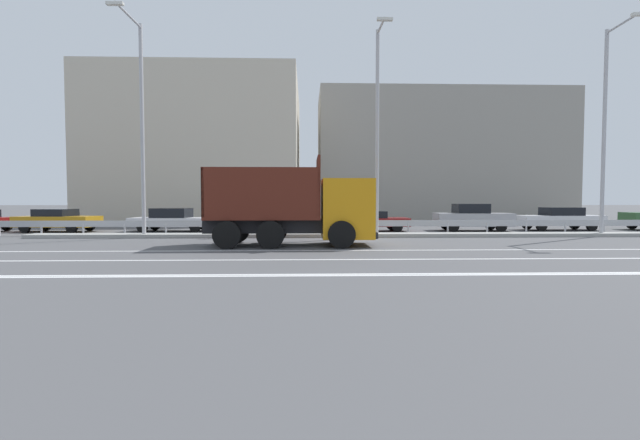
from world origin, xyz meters
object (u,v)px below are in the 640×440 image
(parked_car_6, at_px, (559,219))
(street_lamp_3, at_px, (607,123))
(parked_car_1, at_px, (58,220))
(parked_car_5, at_px, (472,217))
(dump_truck, at_px, (311,212))
(parked_car_3, at_px, (279,218))
(street_lamp_1, at_px, (140,119))
(parked_car_2, at_px, (174,220))
(street_lamp_2, at_px, (378,125))
(parked_car_4, at_px, (372,221))
(median_road_sign, at_px, (242,209))

(parked_car_6, bearing_deg, street_lamp_3, 172.44)
(parked_car_1, relative_size, parked_car_5, 1.00)
(parked_car_1, bearing_deg, dump_truck, 66.24)
(parked_car_6, bearing_deg, parked_car_3, 89.28)
(dump_truck, distance_m, parked_car_5, 12.47)
(street_lamp_3, bearing_deg, street_lamp_1, -179.83)
(parked_car_2, distance_m, parked_car_5, 17.57)
(street_lamp_2, relative_size, street_lamp_3, 0.99)
(parked_car_2, bearing_deg, parked_car_3, 95.79)
(street_lamp_3, bearing_deg, parked_car_6, 83.14)
(street_lamp_2, bearing_deg, parked_car_1, 166.79)
(parked_car_1, height_order, parked_car_6, parked_car_6)
(parked_car_4, height_order, parked_car_6, parked_car_6)
(parked_car_1, xyz_separation_m, parked_car_2, (6.49, 0.28, 0.00))
(parked_car_2, bearing_deg, street_lamp_1, 3.10)
(street_lamp_1, height_order, parked_car_3, street_lamp_1)
(dump_truck, relative_size, parked_car_5, 1.50)
(street_lamp_1, relative_size, parked_car_6, 2.07)
(parked_car_3, xyz_separation_m, parked_car_6, (16.94, -0.01, -0.04))
(median_road_sign, relative_size, parked_car_2, 0.52)
(street_lamp_2, distance_m, parked_car_3, 8.35)
(street_lamp_1, relative_size, street_lamp_2, 1.01)
(median_road_sign, relative_size, street_lamp_2, 0.26)
(parked_car_6, bearing_deg, street_lamp_2, 110.58)
(median_road_sign, bearing_deg, parked_car_2, 137.51)
(parked_car_2, distance_m, parked_car_3, 6.11)
(dump_truck, bearing_deg, median_road_sign, -139.64)
(parked_car_2, relative_size, parked_car_5, 1.12)
(dump_truck, distance_m, parked_car_2, 11.41)
(street_lamp_2, relative_size, parked_car_2, 2.00)
(street_lamp_2, height_order, parked_car_3, street_lamp_2)
(dump_truck, distance_m, parked_car_1, 16.47)
(street_lamp_3, relative_size, parked_car_1, 2.27)
(street_lamp_2, xyz_separation_m, parked_car_1, (-17.70, 4.16, -4.78))
(parked_car_5, distance_m, parked_car_6, 5.49)
(median_road_sign, distance_m, street_lamp_1, 6.36)
(parked_car_4, height_order, parked_car_5, parked_car_5)
(dump_truck, height_order, street_lamp_1, street_lamp_1)
(dump_truck, height_order, parked_car_2, dump_truck)
(street_lamp_3, distance_m, parked_car_2, 23.45)
(parked_car_2, height_order, parked_car_3, parked_car_3)
(parked_car_3, distance_m, parked_car_4, 5.52)
(dump_truck, height_order, parked_car_4, dump_truck)
(median_road_sign, height_order, street_lamp_2, street_lamp_2)
(street_lamp_1, height_order, parked_car_4, street_lamp_1)
(parked_car_2, distance_m, parked_car_6, 23.05)
(street_lamp_3, bearing_deg, street_lamp_2, 179.78)
(dump_truck, relative_size, parked_car_2, 1.34)
(street_lamp_3, bearing_deg, parked_car_1, 171.76)
(median_road_sign, bearing_deg, parked_car_3, 71.49)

